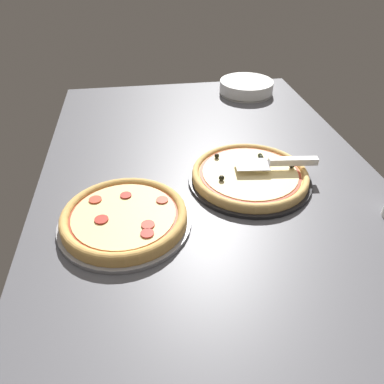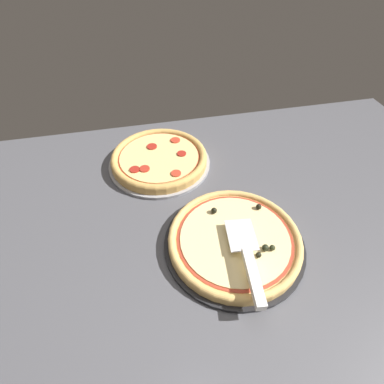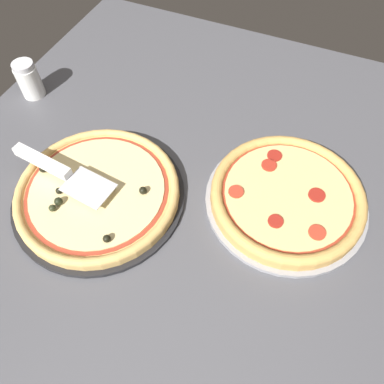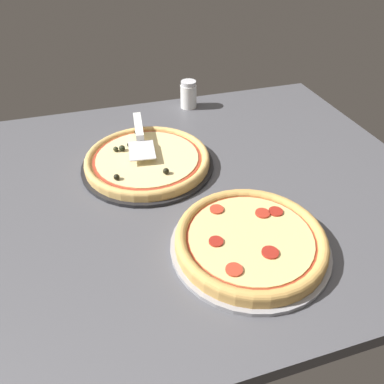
% 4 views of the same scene
% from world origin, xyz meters
% --- Properties ---
extents(ground_plane, '(1.55, 1.02, 0.04)m').
position_xyz_m(ground_plane, '(0.00, 0.00, -0.02)').
color(ground_plane, '#4C4C51').
extents(pizza_pan_front, '(0.36, 0.36, 0.01)m').
position_xyz_m(pizza_pan_front, '(-0.07, -0.11, 0.01)').
color(pizza_pan_front, black).
rests_on(pizza_pan_front, ground_plane).
extents(pizza_front, '(0.34, 0.34, 0.04)m').
position_xyz_m(pizza_front, '(-0.07, -0.11, 0.02)').
color(pizza_front, '#DBAD60').
rests_on(pizza_front, pizza_pan_front).
extents(pizza_pan_back, '(0.33, 0.33, 0.01)m').
position_xyz_m(pizza_pan_back, '(-0.21, 0.26, 0.01)').
color(pizza_pan_back, '#939399').
rests_on(pizza_pan_back, ground_plane).
extents(pizza_back, '(0.31, 0.31, 0.03)m').
position_xyz_m(pizza_back, '(-0.21, 0.26, 0.03)').
color(pizza_back, tan).
rests_on(pizza_back, pizza_pan_back).
extents(serving_spatula, '(0.08, 0.24, 0.02)m').
position_xyz_m(serving_spatula, '(-0.07, -0.21, 0.06)').
color(serving_spatula, silver).
rests_on(serving_spatula, pizza_front).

